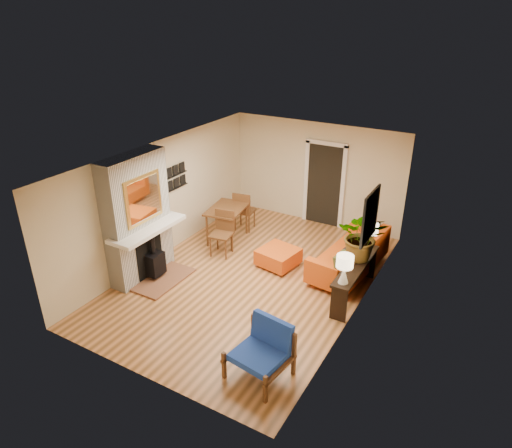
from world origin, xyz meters
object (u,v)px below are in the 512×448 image
at_px(ottoman, 278,256).
at_px(lamp_near, 345,266).
at_px(lamp_far, 370,233).
at_px(houseplant, 362,236).
at_px(console_table, 356,271).
at_px(blue_chair, 264,347).
at_px(dining_table, 230,215).
at_px(sofa, 353,256).

distance_m(ottoman, lamp_near, 2.26).
relative_size(ottoman, lamp_far, 1.63).
relative_size(ottoman, houseplant, 0.89).
bearing_deg(console_table, blue_chair, -101.46).
distance_m(blue_chair, lamp_far, 3.46).
relative_size(dining_table, lamp_far, 3.58).
xyz_separation_m(lamp_far, houseplant, (-0.01, -0.51, 0.16)).
bearing_deg(sofa, blue_chair, -93.22).
xyz_separation_m(dining_table, houseplant, (3.34, -0.58, 0.55)).
bearing_deg(sofa, houseplant, -62.34).
height_order(blue_chair, lamp_near, lamp_near).
bearing_deg(blue_chair, lamp_near, 74.36).
relative_size(ottoman, lamp_near, 1.63).
bearing_deg(houseplant, console_table, -87.61).
relative_size(blue_chair, dining_table, 0.49).
distance_m(ottoman, lamp_far, 2.04).
bearing_deg(console_table, ottoman, 169.70).
xyz_separation_m(sofa, dining_table, (-3.02, -0.04, 0.29)).
bearing_deg(sofa, ottoman, -160.12).
height_order(blue_chair, lamp_far, lamp_far).
xyz_separation_m(sofa, lamp_near, (0.34, -1.59, 0.69)).
height_order(blue_chair, dining_table, dining_table).
height_order(dining_table, lamp_near, lamp_near).
bearing_deg(sofa, lamp_near, -78.04).
distance_m(sofa, lamp_far, 0.77).
bearing_deg(sofa, lamp_far, -19.11).
xyz_separation_m(ottoman, houseplant, (1.80, -0.09, 1.00)).
distance_m(blue_chair, houseplant, 3.01).
bearing_deg(houseplant, lamp_near, -89.41).
xyz_separation_m(sofa, console_table, (0.34, -0.86, 0.20)).
bearing_deg(lamp_far, lamp_near, -90.00).
relative_size(ottoman, dining_table, 0.45).
relative_size(sofa, blue_chair, 2.40).
relative_size(sofa, lamp_near, 4.18).
xyz_separation_m(console_table, houseplant, (-0.01, 0.24, 0.64)).
bearing_deg(dining_table, houseplant, -9.92).
height_order(dining_table, houseplant, houseplant).
bearing_deg(ottoman, lamp_far, 12.96).
height_order(ottoman, dining_table, dining_table).
relative_size(blue_chair, houseplant, 0.95).
distance_m(lamp_near, houseplant, 0.98).
bearing_deg(blue_chair, lamp_far, 81.03).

